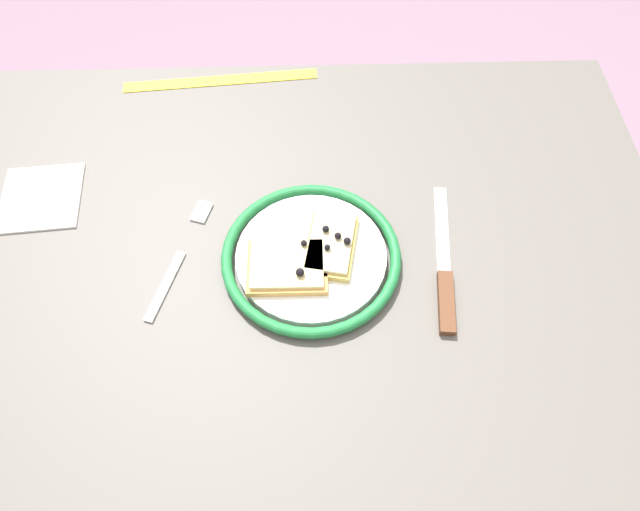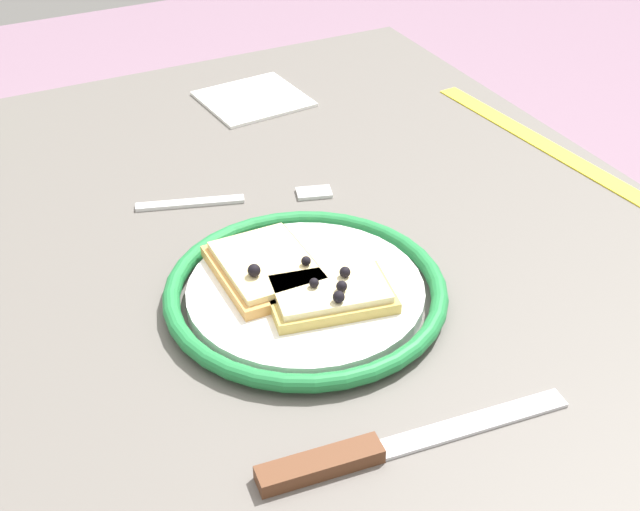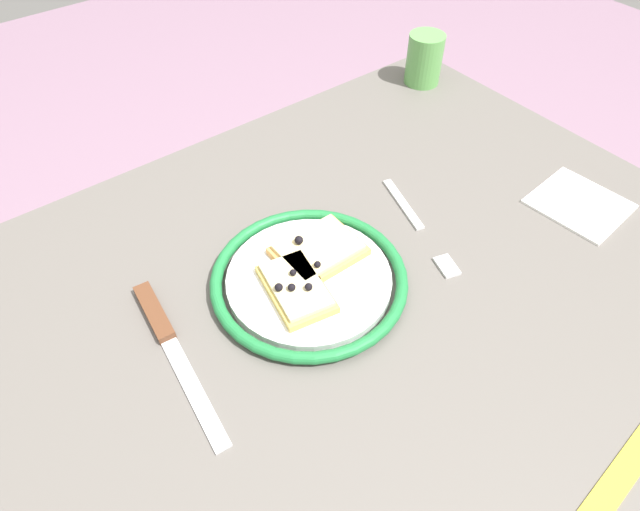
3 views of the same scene
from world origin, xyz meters
name	(u,v)px [view 1 (image 1 of 3)]	position (x,y,z in m)	size (l,w,h in m)	color
ground_plane	(309,410)	(0.00, 0.00, 0.00)	(6.00, 6.00, 0.00)	gray
dining_table	(302,279)	(0.00, 0.00, 0.66)	(1.06, 0.76, 0.76)	#5B5651
plate	(311,256)	(0.01, -0.03, 0.77)	(0.25, 0.25, 0.02)	white
pizza_slice_near	(331,244)	(0.04, -0.02, 0.78)	(0.08, 0.11, 0.03)	tan
pizza_slice_far	(287,266)	(-0.02, -0.05, 0.78)	(0.11, 0.08, 0.03)	tan
knife	(445,281)	(0.19, -0.07, 0.76)	(0.04, 0.24, 0.01)	silver
fork	(180,257)	(-0.17, -0.02, 0.76)	(0.08, 0.20, 0.00)	silver
measuring_tape	(221,81)	(-0.13, 0.34, 0.76)	(0.33, 0.02, 0.00)	yellow
napkin	(41,198)	(-0.38, 0.09, 0.76)	(0.11, 0.12, 0.00)	white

